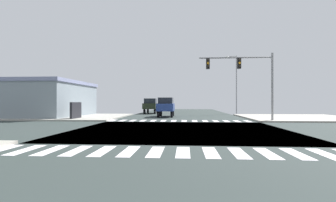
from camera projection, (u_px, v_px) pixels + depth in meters
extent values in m
cube|color=#2B3433|center=(180.00, 130.00, 16.21)|extent=(14.00, 90.00, 0.05)
cube|color=#2B3433|center=(180.00, 130.00, 16.21)|extent=(90.00, 12.00, 0.05)
cube|color=#A09B91|center=(298.00, 118.00, 27.29)|extent=(12.00, 12.00, 0.14)
cube|color=#9F9D93|center=(73.00, 117.00, 29.08)|extent=(12.00, 12.00, 0.14)
cube|color=white|center=(1.00, 149.00, 9.39)|extent=(0.50, 2.00, 0.01)
cube|color=white|center=(26.00, 150.00, 9.33)|extent=(0.50, 2.00, 0.01)
cube|color=white|center=(51.00, 150.00, 9.26)|extent=(0.50, 2.00, 0.01)
cube|color=white|center=(77.00, 151.00, 9.19)|extent=(0.50, 2.00, 0.01)
cube|color=white|center=(103.00, 151.00, 9.12)|extent=(0.50, 2.00, 0.01)
cube|color=white|center=(129.00, 151.00, 9.05)|extent=(0.50, 2.00, 0.01)
cube|color=white|center=(156.00, 152.00, 8.98)|extent=(0.50, 2.00, 0.01)
cube|color=white|center=(183.00, 152.00, 8.91)|extent=(0.50, 2.00, 0.01)
cube|color=white|center=(211.00, 152.00, 8.84)|extent=(0.50, 2.00, 0.01)
cube|color=white|center=(239.00, 153.00, 8.77)|extent=(0.50, 2.00, 0.01)
cube|color=white|center=(267.00, 153.00, 8.71)|extent=(0.50, 2.00, 0.01)
cube|color=white|center=(296.00, 154.00, 8.64)|extent=(0.50, 2.00, 0.01)
cube|color=white|center=(325.00, 154.00, 8.57)|extent=(0.50, 2.00, 0.01)
cube|color=white|center=(113.00, 120.00, 23.96)|extent=(0.50, 2.00, 0.01)
cube|color=white|center=(123.00, 121.00, 23.89)|extent=(0.50, 2.00, 0.01)
cube|color=white|center=(133.00, 121.00, 23.82)|extent=(0.50, 2.00, 0.01)
cube|color=white|center=(143.00, 121.00, 23.75)|extent=(0.50, 2.00, 0.01)
cube|color=white|center=(153.00, 121.00, 23.68)|extent=(0.50, 2.00, 0.01)
cube|color=white|center=(163.00, 121.00, 23.62)|extent=(0.50, 2.00, 0.01)
cube|color=white|center=(174.00, 121.00, 23.55)|extent=(0.50, 2.00, 0.01)
cube|color=white|center=(184.00, 121.00, 23.48)|extent=(0.50, 2.00, 0.01)
cube|color=white|center=(195.00, 121.00, 23.41)|extent=(0.50, 2.00, 0.01)
cube|color=white|center=(205.00, 121.00, 23.34)|extent=(0.50, 2.00, 0.01)
cube|color=white|center=(216.00, 121.00, 23.27)|extent=(0.50, 2.00, 0.01)
cube|color=white|center=(226.00, 121.00, 23.20)|extent=(0.50, 2.00, 0.01)
cube|color=white|center=(237.00, 121.00, 23.13)|extent=(0.50, 2.00, 0.01)
cube|color=white|center=(248.00, 121.00, 23.06)|extent=(0.50, 2.00, 0.01)
cylinder|color=gray|center=(272.00, 87.00, 22.81)|extent=(0.20, 0.20, 6.42)
cylinder|color=gray|center=(235.00, 58.00, 23.05)|extent=(6.80, 0.14, 0.14)
cube|color=black|center=(239.00, 63.00, 23.03)|extent=(0.32, 0.40, 1.00)
sphere|color=black|center=(240.00, 60.00, 22.78)|extent=(0.22, 0.22, 0.22)
sphere|color=orange|center=(240.00, 63.00, 22.78)|extent=(0.22, 0.22, 0.22)
sphere|color=black|center=(240.00, 66.00, 22.78)|extent=(0.22, 0.22, 0.22)
cube|color=black|center=(208.00, 64.00, 23.23)|extent=(0.32, 0.40, 1.00)
sphere|color=black|center=(208.00, 60.00, 22.98)|extent=(0.22, 0.22, 0.22)
sphere|color=orange|center=(208.00, 63.00, 22.98)|extent=(0.22, 0.22, 0.22)
sphere|color=black|center=(208.00, 67.00, 22.98)|extent=(0.22, 0.22, 0.22)
cylinder|color=gray|center=(236.00, 85.00, 37.58)|extent=(0.16, 0.16, 8.95)
cylinder|color=gray|center=(232.00, 56.00, 37.64)|extent=(1.40, 0.10, 0.10)
ellipsoid|color=silver|center=(227.00, 57.00, 37.69)|extent=(0.60, 0.32, 0.20)
cube|color=gray|center=(26.00, 101.00, 30.20)|extent=(13.83, 10.96, 3.95)
cube|color=gray|center=(26.00, 83.00, 30.21)|extent=(14.13, 11.26, 0.40)
cube|color=black|center=(76.00, 111.00, 25.15)|extent=(0.24, 2.20, 1.80)
cylinder|color=black|center=(172.00, 114.00, 28.41)|extent=(0.26, 0.74, 0.74)
cylinder|color=black|center=(158.00, 114.00, 28.52)|extent=(0.26, 0.74, 0.74)
cylinder|color=black|center=(173.00, 113.00, 31.54)|extent=(0.26, 0.74, 0.74)
cylinder|color=black|center=(161.00, 113.00, 31.64)|extent=(0.26, 0.74, 0.74)
cube|color=navy|center=(166.00, 107.00, 30.03)|extent=(1.96, 4.60, 0.88)
cube|color=black|center=(166.00, 101.00, 30.03)|extent=(1.69, 3.22, 0.72)
cylinder|color=black|center=(155.00, 112.00, 36.82)|extent=(0.26, 0.74, 0.74)
cylinder|color=black|center=(144.00, 111.00, 36.93)|extent=(0.26, 0.74, 0.74)
cylinder|color=black|center=(157.00, 111.00, 40.28)|extent=(0.26, 0.74, 0.74)
cylinder|color=black|center=(148.00, 111.00, 40.39)|extent=(0.26, 0.74, 0.74)
cube|color=black|center=(151.00, 106.00, 38.61)|extent=(2.00, 5.10, 0.86)
cube|color=black|center=(150.00, 101.00, 37.72)|extent=(1.76, 1.78, 0.75)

